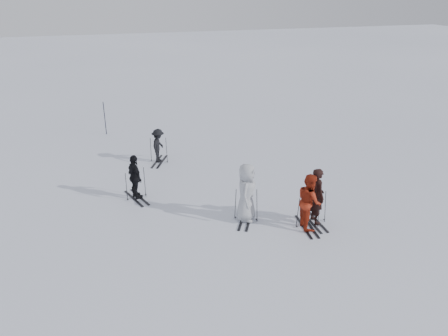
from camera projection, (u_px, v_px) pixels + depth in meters
name	position (u px, v px, depth m)	size (l,w,h in m)	color
ground	(232.00, 203.00, 16.02)	(120.00, 120.00, 0.00)	silver
skier_near_dark	(317.00, 197.00, 14.38)	(0.71, 0.46, 1.94)	black
skier_red	(309.00, 202.00, 14.10)	(0.91, 0.71, 1.87)	maroon
skier_grey	(246.00, 193.00, 14.52)	(0.98, 0.64, 2.01)	#A8ACB2
skier_uphill_left	(135.00, 178.00, 16.06)	(0.99, 0.41, 1.70)	black
skier_uphill_far	(158.00, 146.00, 19.42)	(0.98, 0.56, 1.51)	black
skis_near_dark	(316.00, 207.00, 14.53)	(0.82, 1.56, 1.14)	black
skis_red	(308.00, 211.00, 14.24)	(0.84, 1.59, 1.16)	black
skis_grey	(246.00, 204.00, 14.68)	(0.86, 1.63, 1.19)	black
skis_uphill_left	(136.00, 184.00, 16.16)	(0.86, 1.63, 1.19)	black
skis_uphill_far	(159.00, 150.00, 19.49)	(0.86, 1.63, 1.19)	black
piste_marker	(105.00, 118.00, 22.98)	(0.04, 0.04, 1.76)	black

